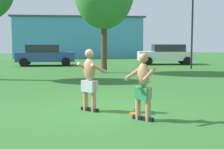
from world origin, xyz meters
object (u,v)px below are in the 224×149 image
Objects in this scene: player_with_cap at (143,84)px; player_in_gray at (90,79)px; car_blue_mid_lot at (45,55)px; car_white_near_post at (166,54)px; lamp_post at (192,21)px; frisbee at (134,113)px.

player_with_cap is 0.97× the size of player_in_gray.
player_with_cap is 0.37× the size of car_blue_mid_lot.
car_blue_mid_lot is at bearing 179.79° from car_white_near_post.
lamp_post reaches higher than car_white_near_post.
player_with_cap is at bearing -85.40° from frisbee.
player_with_cap is 1.12m from frisbee.
player_with_cap is 5.80× the size of frisbee.
player_in_gray is 14.64m from lamp_post.
car_white_near_post is at bearing 97.02° from lamp_post.
frisbee is 0.05× the size of lamp_post.
player_in_gray is at bearing -113.75° from car_white_near_post.
car_white_near_post is 0.87× the size of lamp_post.
lamp_post is (6.47, 13.46, 2.31)m from player_with_cap.
frisbee is 17.84m from car_white_near_post.
car_blue_mid_lot is 10.95m from lamp_post.
player_with_cap is 1.69m from player_in_gray.
player_with_cap is at bearing -45.36° from player_in_gray.
player_with_cap is 0.36× the size of car_white_near_post.
player_with_cap reaches higher than frisbee.
car_white_near_post is 1.03× the size of car_blue_mid_lot.
player_with_cap reaches higher than car_blue_mid_lot.
car_blue_mid_lot is (-9.40, 0.03, 0.00)m from car_white_near_post.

